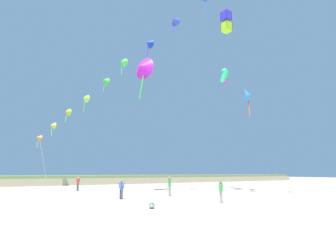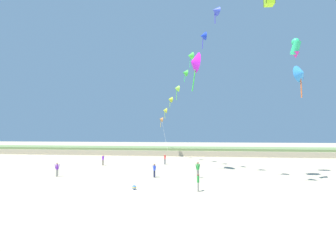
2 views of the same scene
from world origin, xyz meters
name	(u,v)px [view 2 (image 2 of 2)]	position (x,y,z in m)	size (l,w,h in m)	color
ground_plane	(142,196)	(0.00, 0.00, 0.00)	(240.00, 240.00, 0.00)	tan
dune_ridge	(184,151)	(0.00, 40.11, 0.80)	(120.00, 10.67, 1.62)	tan
person_near_left	(57,168)	(-11.62, 7.42, 0.91)	(0.45, 0.44, 1.58)	gray
person_near_right	(165,158)	(-1.45, 20.57, 0.94)	(0.41, 0.50, 1.63)	#474C56
person_mid_center	(154,169)	(-0.71, 8.44, 0.87)	(0.48, 0.35, 1.51)	#282D4C
person_far_left	(198,181)	(4.25, 2.16, 0.86)	(0.20, 0.52, 1.48)	gray
person_far_right	(103,159)	(-10.49, 17.86, 0.93)	(0.52, 0.34, 1.60)	#726656
person_far_center	(198,169)	(4.02, 8.71, 1.01)	(0.54, 0.44, 1.75)	gray
kite_banner_string	(192,57)	(2.92, 18.01, 16.02)	(16.62, 37.86, 25.09)	#C37637
large_kite_low_lead	(194,62)	(3.43, 13.70, 14.00)	(1.99, 2.85, 5.11)	#D320DD
large_kite_mid_trail	(296,47)	(15.61, 13.06, 15.16)	(1.51, 1.61, 2.40)	#31D082
large_kite_high_solo	(301,73)	(14.51, 8.20, 10.96)	(1.93, 1.82, 3.44)	#3895EC
beach_ball	(134,187)	(-1.24, 2.14, 0.18)	(0.36, 0.36, 0.36)	blue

